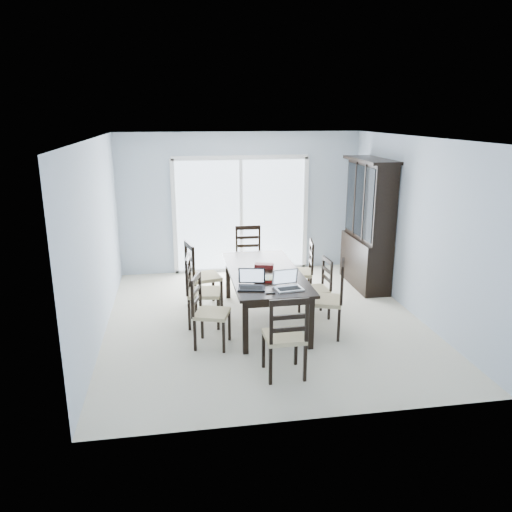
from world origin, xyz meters
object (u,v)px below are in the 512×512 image
(chair_right_mid, at_px, (320,281))
(laptop_silver, at_px, (289,285))
(chair_end_near, at_px, (286,329))
(dining_table, at_px, (264,276))
(chair_end_far, at_px, (249,249))
(chair_right_near, at_px, (333,291))
(hot_tub, at_px, (220,233))
(game_box, at_px, (264,266))
(laptop_dark, at_px, (251,284))
(china_hutch, at_px, (368,225))
(chair_left_near, at_px, (205,303))
(cell_phone, at_px, (270,293))
(chair_left_mid, at_px, (197,283))
(chair_left_far, at_px, (197,269))
(chair_right_far, at_px, (304,264))

(chair_right_mid, height_order, laptop_silver, chair_right_mid)
(chair_right_mid, distance_m, chair_end_near, 1.95)
(dining_table, distance_m, chair_end_far, 1.63)
(chair_right_near, bearing_deg, laptop_silver, 124.74)
(chair_end_near, relative_size, hot_tub, 0.56)
(chair_end_far, height_order, game_box, chair_end_far)
(chair_end_far, distance_m, laptop_dark, 2.35)
(china_hutch, relative_size, laptop_silver, 5.85)
(chair_left_near, relative_size, hot_tub, 0.53)
(cell_phone, height_order, game_box, game_box)
(chair_end_near, distance_m, hot_tub, 5.37)
(chair_left_mid, bearing_deg, cell_phone, 51.15)
(chair_end_near, height_order, game_box, chair_end_near)
(chair_left_mid, xyz_separation_m, chair_end_near, (0.91, -1.70, -0.01))
(chair_left_far, height_order, chair_right_far, chair_left_far)
(chair_left_mid, bearing_deg, chair_right_mid, 98.31)
(chair_end_near, bearing_deg, hot_tub, 91.44)
(chair_right_near, height_order, laptop_dark, chair_right_near)
(chair_right_mid, height_order, hot_tub, chair_right_mid)
(chair_left_mid, relative_size, chair_left_far, 0.97)
(chair_left_mid, distance_m, laptop_dark, 0.99)
(chair_left_far, distance_m, chair_end_far, 1.37)
(chair_left_near, relative_size, chair_right_far, 0.97)
(hot_tub, bearing_deg, chair_right_near, -75.43)
(china_hutch, relative_size, chair_right_far, 1.95)
(china_hutch, relative_size, chair_left_far, 1.82)
(dining_table, relative_size, chair_right_far, 1.95)
(chair_right_near, distance_m, chair_end_near, 1.37)
(chair_left_near, height_order, chair_right_far, chair_right_far)
(chair_end_far, bearing_deg, dining_table, 90.77)
(chair_right_mid, xyz_separation_m, game_box, (-0.82, 0.10, 0.24))
(china_hutch, xyz_separation_m, game_box, (-2.00, -1.11, -0.29))
(dining_table, bearing_deg, hot_tub, 94.74)
(chair_right_mid, distance_m, chair_right_far, 0.69)
(chair_right_near, distance_m, laptop_silver, 0.69)
(laptop_dark, bearing_deg, laptop_silver, -1.84)
(chair_left_near, height_order, laptop_dark, chair_left_near)
(china_hutch, height_order, chair_left_mid, china_hutch)
(chair_left_far, height_order, laptop_silver, chair_left_far)
(chair_left_far, bearing_deg, chair_left_mid, -17.34)
(chair_end_near, height_order, hot_tub, chair_end_near)
(game_box, distance_m, hot_tub, 3.57)
(chair_right_mid, height_order, chair_end_far, chair_end_far)
(china_hutch, distance_m, chair_left_mid, 3.27)
(chair_end_far, relative_size, laptop_dark, 3.06)
(chair_left_mid, xyz_separation_m, laptop_silver, (1.13, -0.82, 0.19))
(chair_end_near, bearing_deg, chair_right_mid, 61.19)
(chair_left_near, xyz_separation_m, chair_left_far, (-0.03, 1.31, 0.06))
(laptop_dark, distance_m, game_box, 0.89)
(chair_right_far, bearing_deg, chair_left_mid, 122.57)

